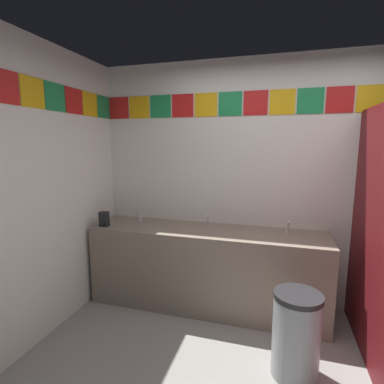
{
  "coord_description": "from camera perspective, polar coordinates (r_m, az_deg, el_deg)",
  "views": [
    {
      "loc": [
        -0.14,
        -1.63,
        1.7
      ],
      "look_at": [
        -0.88,
        0.92,
        1.27
      ],
      "focal_mm": 27.65,
      "sensor_mm": 36.0,
      "label": 1
    }
  ],
  "objects": [
    {
      "name": "wall_back",
      "position": [
        3.21,
        18.64,
        1.44
      ],
      "size": [
        4.13,
        0.09,
        2.57
      ],
      "color": "white",
      "rests_on": "ground_plane"
    },
    {
      "name": "vanity_counter",
      "position": [
        3.19,
        2.73,
        -14.24
      ],
      "size": [
        2.39,
        0.59,
        0.83
      ],
      "color": "gray",
      "rests_on": "ground_plane"
    },
    {
      "name": "faucet_left",
      "position": [
        3.39,
        -10.11,
        -4.83
      ],
      "size": [
        0.04,
        0.1,
        0.14
      ],
      "color": "silver",
      "rests_on": "vanity_counter"
    },
    {
      "name": "faucet_center",
      "position": [
        3.12,
        3.18,
        -5.9
      ],
      "size": [
        0.04,
        0.1,
        0.14
      ],
      "color": "silver",
      "rests_on": "vanity_counter"
    },
    {
      "name": "faucet_right",
      "position": [
        3.05,
        18.04,
        -6.72
      ],
      "size": [
        0.04,
        0.1,
        0.14
      ],
      "color": "silver",
      "rests_on": "vanity_counter"
    },
    {
      "name": "soap_dispenser",
      "position": [
        3.3,
        -16.59,
        -4.99
      ],
      "size": [
        0.09,
        0.09,
        0.16
      ],
      "color": "black",
      "rests_on": "vanity_counter"
    },
    {
      "name": "trash_bin",
      "position": [
        2.51,
        19.42,
        -24.52
      ],
      "size": [
        0.35,
        0.35,
        0.64
      ],
      "color": "#999EA3",
      "rests_on": "ground_plane"
    }
  ]
}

